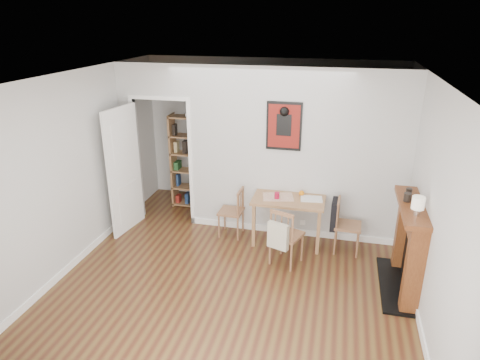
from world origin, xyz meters
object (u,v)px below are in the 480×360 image
(chair_right, at_px, (347,225))
(red_glass, at_px, (277,196))
(chair_front, at_px, (286,235))
(ceramic_jar_a, at_px, (408,197))
(dining_table, at_px, (289,203))
(ceramic_jar_b, at_px, (409,192))
(fireplace, at_px, (410,245))
(notebook, at_px, (311,199))
(chair_left, at_px, (231,212))
(bookshelf, at_px, (191,162))
(orange_fruit, at_px, (301,193))
(mantel_lamp, at_px, (418,204))

(chair_right, relative_size, red_glass, 8.24)
(chair_front, bearing_deg, ceramic_jar_a, -5.75)
(dining_table, height_order, ceramic_jar_b, ceramic_jar_b)
(ceramic_jar_b, bearing_deg, fireplace, -77.69)
(chair_front, height_order, notebook, chair_front)
(red_glass, bearing_deg, ceramic_jar_a, -22.65)
(chair_front, xyz_separation_m, ceramic_jar_b, (1.50, 0.05, 0.78))
(chair_left, bearing_deg, fireplace, -18.73)
(fireplace, bearing_deg, chair_front, 171.92)
(fireplace, relative_size, ceramic_jar_b, 13.17)
(chair_left, bearing_deg, ceramic_jar_a, -17.85)
(notebook, bearing_deg, chair_right, -12.01)
(bookshelf, distance_m, red_glass, 1.96)
(orange_fruit, xyz_separation_m, ceramic_jar_a, (1.34, -0.90, 0.45))
(ceramic_jar_a, bearing_deg, chair_right, 133.67)
(ceramic_jar_a, bearing_deg, red_glass, 157.35)
(orange_fruit, relative_size, ceramic_jar_b, 0.85)
(notebook, bearing_deg, red_glass, -169.67)
(red_glass, relative_size, mantel_lamp, 0.44)
(mantel_lamp, bearing_deg, red_glass, 148.01)
(fireplace, height_order, orange_fruit, fireplace)
(dining_table, bearing_deg, chair_right, -6.25)
(notebook, height_order, mantel_lamp, mantel_lamp)
(chair_front, xyz_separation_m, orange_fruit, (0.12, 0.75, 0.33))
(chair_left, distance_m, chair_front, 1.14)
(chair_left, distance_m, notebook, 1.27)
(chair_front, relative_size, bookshelf, 0.51)
(notebook, xyz_separation_m, ceramic_jar_b, (1.22, -0.60, 0.47))
(red_glass, bearing_deg, chair_left, 174.30)
(red_glass, bearing_deg, fireplace, -23.56)
(notebook, bearing_deg, dining_table, -176.68)
(mantel_lamp, bearing_deg, dining_table, 143.53)
(ceramic_jar_b, bearing_deg, chair_front, -178.13)
(chair_left, height_order, red_glass, red_glass)
(chair_right, distance_m, mantel_lamp, 1.55)
(chair_front, bearing_deg, fireplace, -8.08)
(red_glass, height_order, notebook, red_glass)
(notebook, bearing_deg, chair_front, -112.93)
(ceramic_jar_a, bearing_deg, fireplace, -37.06)
(mantel_lamp, distance_m, ceramic_jar_b, 0.59)
(fireplace, distance_m, ceramic_jar_b, 0.65)
(ceramic_jar_b, bearing_deg, notebook, 153.92)
(bookshelf, relative_size, mantel_lamp, 7.48)
(notebook, xyz_separation_m, mantel_lamp, (1.24, -1.18, 0.57))
(chair_left, relative_size, bookshelf, 0.47)
(dining_table, height_order, bookshelf, bookshelf)
(chair_front, distance_m, fireplace, 1.58)
(fireplace, bearing_deg, chair_right, 134.74)
(bookshelf, xyz_separation_m, mantel_lamp, (3.43, -2.08, 0.47))
(chair_front, distance_m, bookshelf, 2.50)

